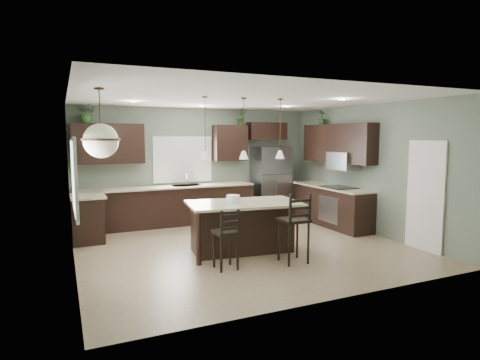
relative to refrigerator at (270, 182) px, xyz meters
name	(u,v)px	position (x,y,z in m)	size (l,w,h in m)	color
ground	(244,247)	(-1.88, -2.41, -0.93)	(6.00, 6.00, 0.00)	#9E8466
pantry_door	(425,196)	(1.10, -3.96, 0.09)	(0.04, 0.82, 2.04)	white
window_back	(183,159)	(-2.28, 0.32, 0.62)	(1.35, 0.02, 1.00)	white
window_left	(73,177)	(-4.86, -3.21, 0.62)	(0.02, 1.10, 1.00)	white
left_return_cabs	(87,219)	(-4.58, -0.71, -0.48)	(0.60, 0.90, 0.90)	black
left_return_countertop	(87,196)	(-4.56, -0.71, -0.01)	(0.66, 0.96, 0.04)	beige
back_lower_cabs	(168,207)	(-2.73, 0.04, -0.48)	(4.20, 0.60, 0.90)	black
back_countertop	(168,187)	(-2.73, 0.02, -0.01)	(4.20, 0.66, 0.04)	beige
sink_inset	(187,186)	(-2.28, 0.02, 0.01)	(0.70, 0.45, 0.01)	gray
faucet	(187,180)	(-2.28, -0.01, 0.16)	(0.02, 0.02, 0.28)	silver
back_upper_left	(108,144)	(-4.03, 0.17, 1.02)	(1.55, 0.34, 0.90)	black
back_upper_right	(230,143)	(-1.08, 0.17, 1.02)	(0.85, 0.34, 0.90)	black
fridge_header	(267,131)	(-0.03, 0.17, 1.32)	(1.05, 0.34, 0.45)	black
right_lower_cabs	(331,207)	(0.82, -1.54, -0.48)	(0.60, 2.35, 0.90)	black
right_countertop	(331,187)	(0.80, -1.54, -0.01)	(0.66, 2.35, 0.04)	beige
cooktop	(339,187)	(0.80, -1.81, 0.02)	(0.58, 0.75, 0.02)	black
wall_oven_front	(328,209)	(0.52, -1.81, -0.48)	(0.01, 0.72, 0.60)	gray
right_upper_cabs	(338,143)	(0.95, -1.54, 1.02)	(0.34, 2.35, 0.90)	black
microwave	(343,161)	(0.90, -1.81, 0.62)	(0.40, 0.75, 0.40)	gray
refrigerator	(270,182)	(0.00, 0.00, 0.00)	(0.90, 0.74, 1.85)	gray
kitchen_island	(244,227)	(-2.02, -2.72, -0.46)	(2.00, 1.14, 0.92)	black
serving_dish	(233,199)	(-2.21, -2.69, 0.07)	(0.24, 0.24, 0.14)	silver
bar_stool_left	(226,239)	(-2.67, -3.46, -0.43)	(0.36, 0.36, 0.98)	black
bar_stool_right	(294,228)	(-1.51, -3.61, -0.33)	(0.44, 0.44, 1.19)	black
pendant_left	(205,128)	(-2.71, -2.63, 1.32)	(0.17, 0.17, 1.10)	silver
pendant_center	(244,129)	(-2.02, -2.72, 1.32)	(0.17, 0.17, 1.10)	silver
pendant_right	(280,129)	(-1.32, -2.80, 1.32)	(0.17, 0.17, 1.10)	white
chandelier	(100,123)	(-4.48, -3.19, 1.38)	(0.53, 0.53, 1.00)	beige
plant_back_left	(87,113)	(-4.44, 0.14, 1.70)	(0.41, 0.35, 0.45)	#2D5927
plant_back_right	(241,117)	(-0.77, 0.14, 1.69)	(0.23, 0.19, 0.43)	#2A5123
plant_right_wall	(321,118)	(0.92, -0.92, 1.65)	(0.20, 0.20, 0.35)	#23481F
room_shell	(244,159)	(-1.88, -2.41, 0.77)	(6.00, 6.00, 6.00)	slate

